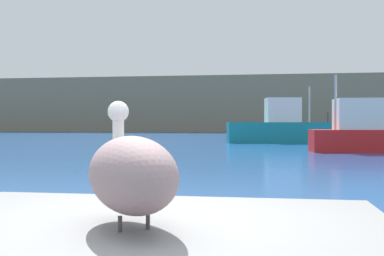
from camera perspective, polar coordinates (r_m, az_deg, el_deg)
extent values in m
cube|color=#7F755B|center=(79.55, 8.10, 2.69)|extent=(140.00, 17.65, 8.66)
ellipsoid|color=gray|center=(3.35, -7.30, -5.63)|extent=(1.08, 1.29, 0.55)
cylinder|color=white|center=(3.73, -8.91, -1.26)|extent=(0.09, 0.09, 0.32)
sphere|color=white|center=(3.73, -8.92, 1.98)|extent=(0.17, 0.17, 0.17)
cone|color=gold|center=(3.96, -9.73, 1.46)|extent=(0.22, 0.31, 0.09)
cylinder|color=#4C4742|center=(3.32, -8.72, -11.42)|extent=(0.03, 0.03, 0.11)
cylinder|color=#4C4742|center=(3.37, -5.37, -11.23)|extent=(0.03, 0.03, 0.11)
cube|color=red|center=(23.87, 21.02, -1.46)|extent=(5.84, 2.18, 1.05)
cube|color=silver|center=(23.68, 19.49, 1.59)|extent=(2.22, 1.74, 1.48)
cylinder|color=#B2B2B2|center=(23.46, 17.00, 3.01)|extent=(0.12, 0.12, 2.62)
cube|color=teal|center=(33.63, 10.48, -0.54)|extent=(7.44, 3.17, 1.43)
cube|color=silver|center=(33.69, 10.93, 2.14)|extent=(2.56, 1.91, 1.71)
cylinder|color=#B2B2B2|center=(34.16, 14.04, 2.79)|extent=(0.12, 0.12, 2.52)
cylinder|color=#3F382D|center=(34.50, 16.11, 1.25)|extent=(0.10, 0.10, 0.70)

